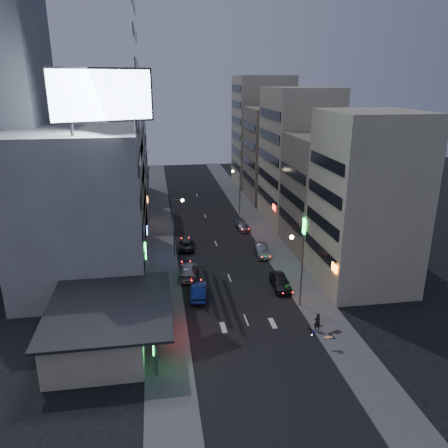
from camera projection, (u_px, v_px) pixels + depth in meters
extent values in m
plane|color=black|center=(255.00, 342.00, 40.32)|extent=(180.00, 180.00, 0.00)
cube|color=#4C4C4F|center=(161.00, 237.00, 67.24)|extent=(4.00, 120.00, 0.12)
cube|color=#4C4C4F|center=(262.00, 232.00, 69.62)|extent=(4.00, 120.00, 0.12)
cube|color=beige|center=(100.00, 327.00, 39.55)|extent=(8.00, 12.00, 3.60)
cube|color=black|center=(109.00, 307.00, 39.09)|extent=(11.00, 13.00, 0.25)
cube|color=black|center=(156.00, 310.00, 39.90)|extent=(0.12, 4.00, 0.90)
cube|color=#FF1E14|center=(157.00, 310.00, 39.91)|extent=(0.04, 3.70, 0.70)
cube|color=#A8A8A3|center=(86.00, 200.00, 53.72)|extent=(14.00, 24.00, 18.00)
cube|color=gray|center=(6.00, 133.00, 52.68)|extent=(10.00, 14.00, 34.00)
cube|color=beige|center=(366.00, 202.00, 49.26)|extent=(10.00, 11.00, 20.00)
cube|color=gray|center=(330.00, 194.00, 60.74)|extent=(11.00, 12.00, 16.00)
cube|color=beige|center=(298.00, 157.00, 71.91)|extent=(10.00, 14.00, 22.00)
cube|color=#A8A8A3|center=(114.00, 158.00, 77.07)|extent=(11.00, 10.00, 20.00)
cube|color=gray|center=(117.00, 159.00, 89.97)|extent=(12.00, 10.00, 15.00)
cube|color=gray|center=(276.00, 154.00, 86.68)|extent=(11.00, 12.00, 18.00)
cube|color=beige|center=(262.00, 131.00, 98.94)|extent=(12.00, 12.00, 24.00)
cylinder|color=#595B60|center=(72.00, 128.00, 41.43)|extent=(0.30, 0.30, 1.50)
cylinder|color=#595B60|center=(136.00, 127.00, 42.32)|extent=(0.30, 0.30, 1.50)
cube|color=black|center=(101.00, 95.00, 40.95)|extent=(9.52, 3.75, 5.00)
cube|color=#BFDBFF|center=(102.00, 95.00, 40.76)|extent=(9.04, 3.34, 4.60)
cylinder|color=#595B60|center=(302.00, 271.00, 45.59)|extent=(0.16, 0.16, 8.00)
cylinder|color=#595B60|center=(297.00, 236.00, 44.26)|extent=(1.40, 0.10, 0.10)
sphere|color=#FFD88C|center=(292.00, 237.00, 44.20)|extent=(0.44, 0.44, 0.44)
cylinder|color=#595B60|center=(174.00, 228.00, 58.72)|extent=(0.16, 0.16, 8.00)
cylinder|color=#595B60|center=(178.00, 200.00, 57.60)|extent=(1.40, 0.10, 0.10)
sphere|color=#FFD88C|center=(182.00, 200.00, 57.72)|extent=(0.44, 0.44, 0.44)
cylinder|color=#595B60|center=(240.00, 192.00, 77.47)|extent=(0.16, 0.16, 8.00)
cylinder|color=#595B60|center=(236.00, 171.00, 76.14)|extent=(1.40, 0.10, 0.10)
sphere|color=#FFD88C|center=(233.00, 171.00, 76.08)|extent=(0.44, 0.44, 0.44)
imported|color=#29272D|center=(281.00, 282.00, 50.59)|extent=(2.18, 4.93, 1.65)
imported|color=gray|center=(261.00, 250.00, 60.23)|extent=(1.86, 4.73, 1.53)
imported|color=#2A2B30|center=(186.00, 244.00, 62.52)|extent=(2.58, 4.84, 1.30)
imported|color=gray|center=(242.00, 226.00, 70.57)|extent=(2.09, 4.63, 1.32)
imported|color=navy|center=(199.00, 291.00, 48.37)|extent=(2.23, 4.90, 1.56)
imported|color=#9A9DA1|center=(188.00, 271.00, 53.59)|extent=(2.97, 5.71, 1.58)
imported|color=black|center=(317.00, 322.00, 41.79)|extent=(0.71, 0.51, 1.83)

